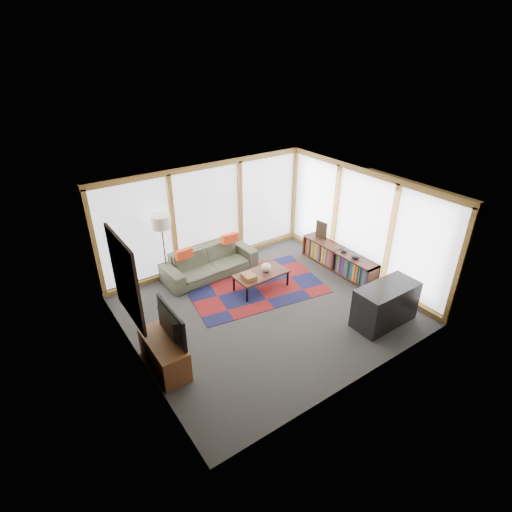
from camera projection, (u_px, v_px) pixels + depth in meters
ground at (267, 309)px, 8.49m from camera, size 5.50×5.50×0.00m
room_envelope at (271, 228)px, 8.41m from camera, size 5.52×5.02×2.62m
rug at (255, 286)px, 9.25m from camera, size 3.29×2.40×0.01m
sofa at (210, 262)px, 9.60m from camera, size 2.32×1.00×0.67m
pillow_left at (184, 254)px, 9.03m from camera, size 0.40×0.15×0.22m
pillow_right at (230, 238)px, 9.73m from camera, size 0.42×0.15×0.23m
floor_lamp at (164, 250)px, 9.08m from camera, size 0.42×0.42×1.68m
coffee_table at (261, 281)px, 9.10m from camera, size 1.23×0.63×0.41m
book_stack at (249, 277)px, 8.77m from camera, size 0.27×0.33×0.11m
vase at (266, 267)px, 9.03m from camera, size 0.25×0.25×0.20m
bookshelf at (338, 259)px, 9.83m from camera, size 0.40×2.22×0.55m
bowl_a at (356, 256)px, 9.27m from camera, size 0.24×0.24×0.10m
bowl_b at (344, 251)px, 9.56m from camera, size 0.18×0.18×0.08m
shelf_picture at (321, 230)px, 10.19m from camera, size 0.08×0.34×0.44m
tv_console at (164, 354)px, 6.85m from camera, size 0.48×1.16×0.58m
television at (166, 325)px, 6.63m from camera, size 0.14×1.03×0.59m
bar_counter at (385, 304)px, 7.91m from camera, size 1.33×0.62×0.84m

